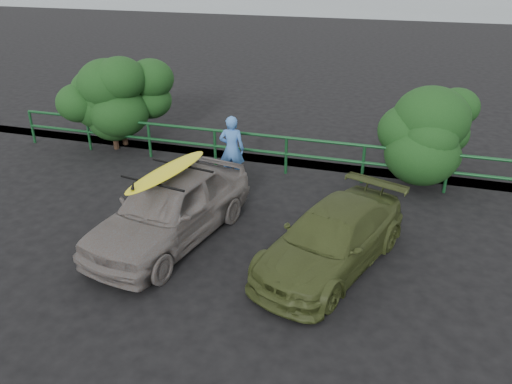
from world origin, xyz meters
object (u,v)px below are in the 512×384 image
at_px(man, 232,149).
at_px(surfboard, 167,171).
at_px(sedan, 170,208).
at_px(olive_vehicle, 332,238).
at_px(guardrail, 250,151).

relative_size(man, surfboard, 0.72).
xyz_separation_m(sedan, olive_vehicle, (3.26, 0.02, -0.15)).
xyz_separation_m(sedan, surfboard, (0.00, 0.00, 0.80)).
height_order(olive_vehicle, surfboard, surfboard).
distance_m(olive_vehicle, man, 4.31).
relative_size(sedan, man, 2.40).
distance_m(olive_vehicle, surfboard, 3.39).
height_order(sedan, olive_vehicle, sedan).
height_order(sedan, surfboard, surfboard).
distance_m(sedan, olive_vehicle, 3.26).
bearing_deg(guardrail, surfboard, -95.78).
bearing_deg(man, sedan, 77.30).
xyz_separation_m(sedan, man, (0.21, 3.06, 0.16)).
distance_m(sedan, surfboard, 0.80).
xyz_separation_m(olive_vehicle, surfboard, (-3.26, -0.02, 0.94)).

